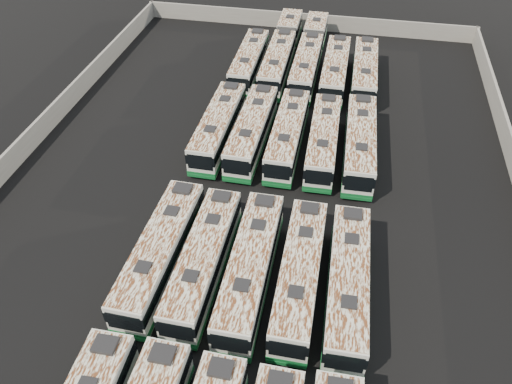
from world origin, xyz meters
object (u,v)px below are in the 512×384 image
at_px(bus_midfront_center, 251,268).
at_px(bus_back_center, 309,54).
at_px(bus_midback_center, 288,135).
at_px(bus_back_far_right, 364,72).
at_px(bus_midback_left, 252,130).
at_px(bus_midback_far_right, 360,143).
at_px(bus_midfront_left, 204,260).
at_px(bus_back_right, 335,70).
at_px(bus_midfront_right, 300,275).
at_px(bus_midfront_far_right, 348,283).
at_px(bus_midback_right, 323,140).
at_px(bus_back_left, 282,51).
at_px(bus_midfront_far_left, 161,252).
at_px(bus_midback_far_left, 219,127).
at_px(bus_back_far_left, 249,62).

height_order(bus_midfront_center, bus_back_center, bus_midfront_center).
relative_size(bus_midback_center, bus_back_far_right, 0.99).
distance_m(bus_midback_left, bus_midback_far_right, 10.17).
xyz_separation_m(bus_midfront_left, bus_back_right, (6.80, 30.25, 0.02)).
relative_size(bus_midfront_right, bus_back_center, 0.64).
bearing_deg(bus_midfront_far_right, bus_midback_right, 99.79).
height_order(bus_midfront_left, bus_back_left, bus_back_left).
xyz_separation_m(bus_midback_left, bus_midback_center, (3.44, 0.00, -0.03)).
bearing_deg(bus_midfront_far_right, bus_back_far_right, 88.61).
xyz_separation_m(bus_midfront_left, bus_midback_far_right, (10.19, 16.48, 0.04)).
bearing_deg(bus_back_center, bus_midfront_far_left, -101.26).
bearing_deg(bus_midfront_right, bus_midback_left, 112.02).
bearing_deg(bus_midback_right, bus_midback_far_left, 178.05).
bearing_deg(bus_midfront_center, bus_back_far_left, 101.94).
distance_m(bus_midback_far_left, bus_midback_center, 6.73).
bearing_deg(bus_midfront_far_right, bus_midback_far_right, 88.29).
relative_size(bus_midfront_right, bus_midfront_far_right, 0.98).
bearing_deg(bus_midfront_left, bus_back_far_right, 72.02).
bearing_deg(bus_back_center, bus_back_left, 177.75).
height_order(bus_midback_center, bus_midback_right, bus_midback_center).
height_order(bus_midfront_far_left, bus_midback_right, bus_midfront_far_left).
height_order(bus_midfront_center, bus_midback_left, bus_midfront_center).
bearing_deg(bus_back_right, bus_midfront_center, -96.46).
distance_m(bus_midfront_right, bus_midback_left, 17.85).
xyz_separation_m(bus_midfront_left, bus_midback_center, (3.47, 16.57, -0.01)).
bearing_deg(bus_midfront_far_left, bus_back_far_left, 91.15).
relative_size(bus_back_center, bus_back_far_right, 1.55).
xyz_separation_m(bus_midfront_far_left, bus_back_left, (3.29, 33.78, -0.02)).
height_order(bus_midback_center, bus_back_left, bus_back_left).
distance_m(bus_midfront_far_left, bus_midback_far_right, 21.17).
distance_m(bus_midfront_far_right, bus_midback_far_left, 21.32).
bearing_deg(bus_midfront_right, bus_midfront_center, -178.25).
bearing_deg(bus_back_far_right, bus_back_right, -176.26).
xyz_separation_m(bus_midfront_right, bus_midback_center, (-3.37, 16.50, 0.00)).
bearing_deg(bus_midback_right, bus_midfront_left, -113.81).
bearing_deg(bus_back_center, bus_midback_far_left, -111.43).
bearing_deg(bus_back_far_left, bus_back_left, 45.50).
xyz_separation_m(bus_midfront_right, bus_back_right, (-0.04, 30.17, 0.02)).
relative_size(bus_midfront_far_left, bus_midfront_right, 1.03).
xyz_separation_m(bus_midfront_far_left, bus_midback_right, (10.06, 16.35, -0.08)).
distance_m(bus_midback_right, bus_back_left, 18.70).
distance_m(bus_midfront_far_right, bus_midback_right, 16.79).
bearing_deg(bus_midback_left, bus_midback_center, 0.87).
relative_size(bus_midfront_right, bus_midback_far_left, 0.99).
distance_m(bus_midfront_left, bus_back_right, 31.00).
bearing_deg(bus_back_center, bus_back_far_right, -26.13).
bearing_deg(bus_midback_center, bus_midback_far_right, -0.77).
relative_size(bus_midfront_far_right, bus_midback_far_left, 1.01).
distance_m(bus_midback_far_left, bus_midback_far_right, 13.46).
bearing_deg(bus_midback_far_right, bus_midfront_left, -123.11).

